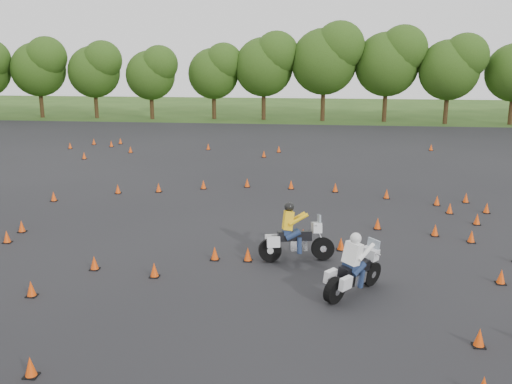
# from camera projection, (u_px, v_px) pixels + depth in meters

# --- Properties ---
(ground) EXTENTS (140.00, 140.00, 0.00)m
(ground) POSITION_uv_depth(u_px,v_px,m) (243.00, 250.00, 20.60)
(ground) COLOR #2D5119
(ground) RESTS_ON ground
(asphalt_pad) EXTENTS (62.00, 62.00, 0.00)m
(asphalt_pad) POSITION_uv_depth(u_px,v_px,m) (261.00, 207.00, 26.38)
(asphalt_pad) COLOR black
(asphalt_pad) RESTS_ON ground
(treeline) EXTENTS (86.72, 31.99, 10.77)m
(treeline) POSITION_uv_depth(u_px,v_px,m) (311.00, 78.00, 53.22)
(treeline) COLOR #294714
(treeline) RESTS_ON ground
(traffic_cones) EXTENTS (36.30, 33.28, 0.45)m
(traffic_cones) POSITION_uv_depth(u_px,v_px,m) (259.00, 205.00, 25.87)
(traffic_cones) COLOR #EC4709
(traffic_cones) RESTS_ON asphalt_pad
(rider_yellow) EXTENTS (2.72, 1.34, 2.01)m
(rider_yellow) POSITION_uv_depth(u_px,v_px,m) (297.00, 233.00, 19.29)
(rider_yellow) COLOR yellow
(rider_yellow) RESTS_ON ground
(rider_white) EXTENTS (2.22, 2.52, 1.99)m
(rider_white) POSITION_uv_depth(u_px,v_px,m) (353.00, 262.00, 16.68)
(rider_white) COLOR white
(rider_white) RESTS_ON ground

